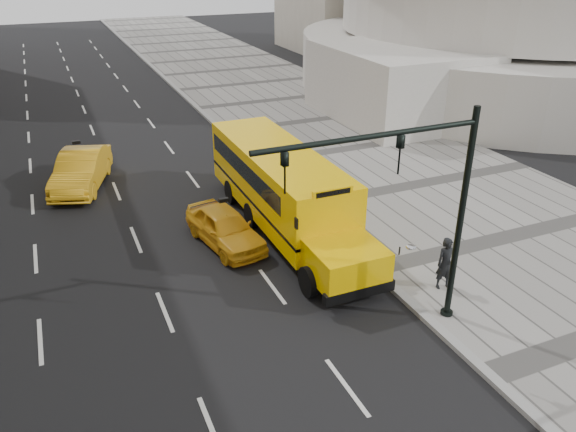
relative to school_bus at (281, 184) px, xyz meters
name	(u,v)px	position (x,y,z in m)	size (l,w,h in m)	color
ground	(162,235)	(-4.50, 1.04, -1.76)	(140.00, 140.00, 0.00)	black
sidewalk_museum	(423,184)	(7.50, 1.04, -1.69)	(12.00, 140.00, 0.15)	gray
curb_museum	(305,206)	(1.50, 1.04, -1.69)	(0.30, 140.00, 0.15)	gray
school_bus	(281,184)	(0.00, 0.00, 0.00)	(2.96, 11.56, 3.19)	#FFC200
taxi_near	(225,227)	(-2.50, -0.64, -1.07)	(1.64, 4.07, 1.39)	#ECA816
taxi_far	(81,170)	(-6.80, 7.12, -0.94)	(1.75, 5.02, 1.65)	#ECA816
pedestrian	(446,264)	(2.90, -6.38, -0.75)	(0.63, 0.42, 1.74)	black
traffic_signal	(421,200)	(0.69, -7.60, 2.33)	(6.18, 0.36, 6.40)	black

